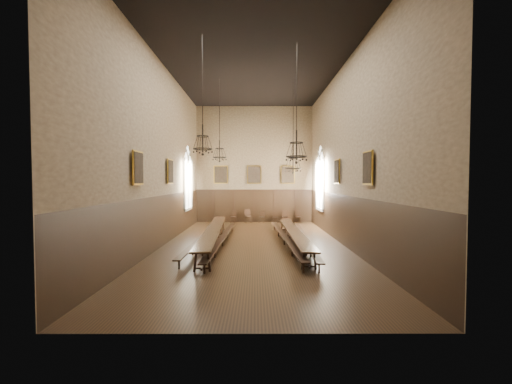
{
  "coord_description": "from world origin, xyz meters",
  "views": [
    {
      "loc": [
        0.1,
        -15.45,
        3.2
      ],
      "look_at": [
        0.12,
        1.5,
        2.61
      ],
      "focal_mm": 22.0,
      "sensor_mm": 36.0,
      "label": 1
    }
  ],
  "objects_px": {
    "chair_3": "(248,219)",
    "chair_7": "(298,219)",
    "chair_2": "(233,219)",
    "chair_6": "(285,219)",
    "chandelier_back_right": "(293,163)",
    "chandelier_front_left": "(203,140)",
    "bench_left_outer": "(202,240)",
    "table_left": "(214,236)",
    "bench_right_inner": "(284,239)",
    "table_right": "(294,238)",
    "chandelier_front_right": "(296,149)",
    "chair_4": "(262,219)",
    "chair_5": "(275,219)",
    "bench_left_inner": "(222,240)",
    "chandelier_back_left": "(220,152)",
    "bench_right_outer": "(305,240)"
  },
  "relations": [
    {
      "from": "chair_3",
      "to": "chair_7",
      "type": "xyz_separation_m",
      "value": [
        3.9,
        0.01,
        -0.03
      ]
    },
    {
      "from": "chair_2",
      "to": "chair_6",
      "type": "bearing_deg",
      "value": 14.17
    },
    {
      "from": "chandelier_back_right",
      "to": "chandelier_front_left",
      "type": "relative_size",
      "value": 1.12
    },
    {
      "from": "chair_2",
      "to": "chandelier_front_left",
      "type": "bearing_deg",
      "value": -77.09
    },
    {
      "from": "chair_6",
      "to": "chandelier_front_left",
      "type": "distance_m",
      "value": 13.08
    },
    {
      "from": "bench_left_outer",
      "to": "chair_2",
      "type": "relative_size",
      "value": 10.23
    },
    {
      "from": "table_left",
      "to": "bench_right_inner",
      "type": "xyz_separation_m",
      "value": [
        3.56,
        -0.07,
        -0.11
      ]
    },
    {
      "from": "table_right",
      "to": "chandelier_back_right",
      "type": "relative_size",
      "value": 1.82
    },
    {
      "from": "chair_6",
      "to": "chandelier_back_right",
      "type": "bearing_deg",
      "value": -95.03
    },
    {
      "from": "chandelier_front_right",
      "to": "chair_2",
      "type": "bearing_deg",
      "value": 107.76
    },
    {
      "from": "chair_4",
      "to": "chandelier_front_left",
      "type": "relative_size",
      "value": 0.19
    },
    {
      "from": "chair_7",
      "to": "chair_5",
      "type": "bearing_deg",
      "value": -176.6
    },
    {
      "from": "bench_left_outer",
      "to": "bench_right_inner",
      "type": "distance_m",
      "value": 4.11
    },
    {
      "from": "bench_right_inner",
      "to": "chair_6",
      "type": "height_order",
      "value": "chair_6"
    },
    {
      "from": "table_left",
      "to": "chair_7",
      "type": "relative_size",
      "value": 11.69
    },
    {
      "from": "table_left",
      "to": "bench_right_inner",
      "type": "distance_m",
      "value": 3.56
    },
    {
      "from": "bench_left_inner",
      "to": "bench_right_inner",
      "type": "distance_m",
      "value": 3.1
    },
    {
      "from": "chandelier_back_left",
      "to": "chandelier_front_left",
      "type": "bearing_deg",
      "value": -90.51
    },
    {
      "from": "bench_right_inner",
      "to": "chandelier_front_left",
      "type": "distance_m",
      "value": 6.52
    },
    {
      "from": "table_right",
      "to": "chair_4",
      "type": "xyz_separation_m",
      "value": [
        -1.42,
        8.51,
        -0.1
      ]
    },
    {
      "from": "table_left",
      "to": "table_right",
      "type": "distance_m",
      "value": 4.02
    },
    {
      "from": "bench_right_inner",
      "to": "chandelier_back_right",
      "type": "bearing_deg",
      "value": 73.9
    },
    {
      "from": "chair_5",
      "to": "table_left",
      "type": "bearing_deg",
      "value": -112.09
    },
    {
      "from": "bench_right_outer",
      "to": "chair_4",
      "type": "bearing_deg",
      "value": 102.54
    },
    {
      "from": "bench_left_inner",
      "to": "chandelier_front_left",
      "type": "xyz_separation_m",
      "value": [
        -0.47,
        -2.73,
        4.53
      ]
    },
    {
      "from": "bench_left_inner",
      "to": "chair_3",
      "type": "relative_size",
      "value": 9.75
    },
    {
      "from": "bench_left_outer",
      "to": "table_left",
      "type": "bearing_deg",
      "value": 11.2
    },
    {
      "from": "bench_left_inner",
      "to": "chair_6",
      "type": "relative_size",
      "value": 10.45
    },
    {
      "from": "chair_5",
      "to": "chair_2",
      "type": "bearing_deg",
      "value": 179.77
    },
    {
      "from": "table_right",
      "to": "chair_5",
      "type": "xyz_separation_m",
      "value": [
        -0.4,
        8.46,
        -0.11
      ]
    },
    {
      "from": "bench_left_outer",
      "to": "chair_5",
      "type": "bearing_deg",
      "value": 63.51
    },
    {
      "from": "chair_4",
      "to": "chandelier_front_left",
      "type": "bearing_deg",
      "value": -83.36
    },
    {
      "from": "chair_2",
      "to": "chair_7",
      "type": "distance_m",
      "value": 5.01
    },
    {
      "from": "bench_right_outer",
      "to": "chair_4",
      "type": "xyz_separation_m",
      "value": [
        -1.94,
        8.7,
        -0.01
      ]
    },
    {
      "from": "table_right",
      "to": "chair_6",
      "type": "relative_size",
      "value": 9.98
    },
    {
      "from": "bench_right_inner",
      "to": "chandelier_back_left",
      "type": "bearing_deg",
      "value": 146.15
    },
    {
      "from": "chandelier_front_left",
      "to": "chair_3",
      "type": "bearing_deg",
      "value": 82.49
    },
    {
      "from": "chair_2",
      "to": "table_right",
      "type": "bearing_deg",
      "value": -52.22
    },
    {
      "from": "bench_left_outer",
      "to": "chandelier_front_right",
      "type": "bearing_deg",
      "value": -27.34
    },
    {
      "from": "table_left",
      "to": "chair_4",
      "type": "distance_m",
      "value": 8.71
    },
    {
      "from": "chair_4",
      "to": "chandelier_front_left",
      "type": "distance_m",
      "value": 12.6
    },
    {
      "from": "table_left",
      "to": "chair_2",
      "type": "relative_size",
      "value": 11.56
    },
    {
      "from": "bench_right_inner",
      "to": "bench_right_outer",
      "type": "distance_m",
      "value": 1.03
    },
    {
      "from": "bench_right_inner",
      "to": "chair_4",
      "type": "relative_size",
      "value": 11.73
    },
    {
      "from": "chair_7",
      "to": "chandelier_back_right",
      "type": "xyz_separation_m",
      "value": [
        -1.14,
        -5.91,
        3.98
      ]
    },
    {
      "from": "chair_5",
      "to": "chandelier_front_left",
      "type": "distance_m",
      "value": 12.8
    },
    {
      "from": "chandelier_back_left",
      "to": "chandelier_front_right",
      "type": "xyz_separation_m",
      "value": [
        3.79,
        -4.66,
        -0.33
      ]
    },
    {
      "from": "table_left",
      "to": "chair_7",
      "type": "bearing_deg",
      "value": 57.01
    },
    {
      "from": "bench_right_inner",
      "to": "chandelier_front_right",
      "type": "relative_size",
      "value": 2.13
    },
    {
      "from": "chair_7",
      "to": "chandelier_front_left",
      "type": "height_order",
      "value": "chandelier_front_left"
    }
  ]
}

